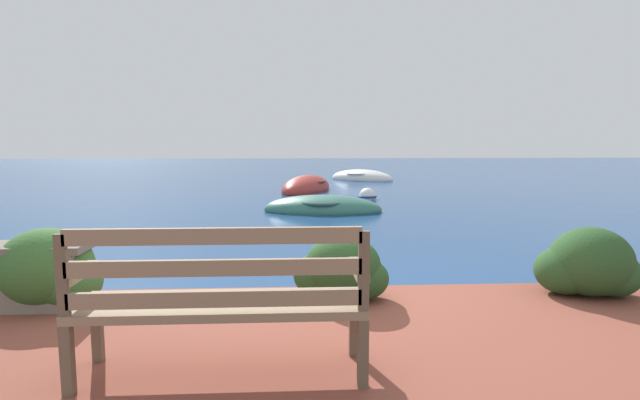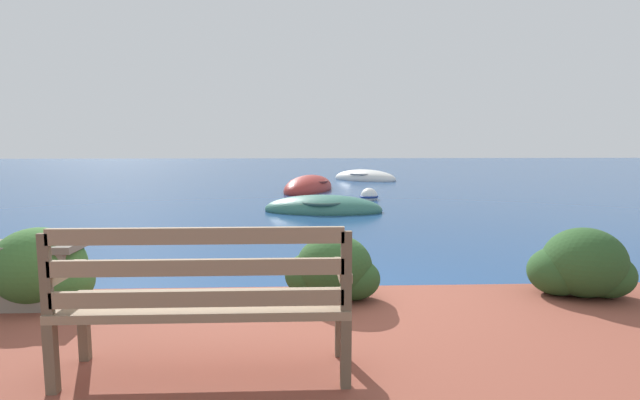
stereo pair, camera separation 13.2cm
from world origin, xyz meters
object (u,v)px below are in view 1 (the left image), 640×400
rowboat_mid (306,188)px  rowboat_nearest (323,209)px  rowboat_far (362,178)px  mooring_buoy (367,196)px  park_bench (220,298)px

rowboat_mid → rowboat_nearest: bearing=-157.2°
rowboat_far → mooring_buoy: rowboat_far is taller
rowboat_far → rowboat_mid: bearing=98.6°
rowboat_mid → mooring_buoy: (1.60, -2.46, 0.01)m
rowboat_mid → rowboat_far: bearing=-9.6°
rowboat_far → mooring_buoy: size_ratio=5.71×
mooring_buoy → rowboat_nearest: bearing=-121.1°
park_bench → mooring_buoy: park_bench is taller
rowboat_nearest → rowboat_far: bearing=-95.7°
rowboat_nearest → rowboat_mid: size_ratio=0.84×
park_bench → rowboat_mid: 13.12m
rowboat_nearest → mooring_buoy: bearing=-113.3°
rowboat_mid → mooring_buoy: 2.94m
park_bench → rowboat_mid: size_ratio=0.50×
park_bench → rowboat_nearest: 8.45m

